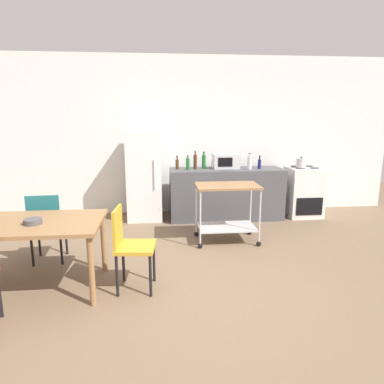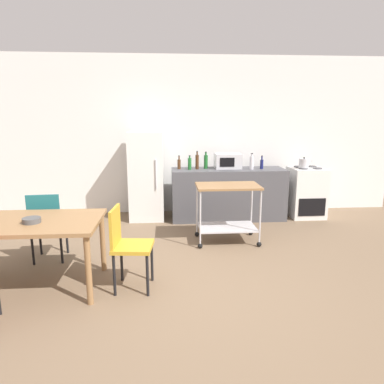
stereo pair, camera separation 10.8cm
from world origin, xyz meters
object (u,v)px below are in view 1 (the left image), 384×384
Objects in this scene: stove_oven at (303,192)px; microwave at (226,161)px; kitchen_cart at (227,204)px; fruit_bowl at (33,221)px; bottle_soda at (188,164)px; kettle at (301,163)px; bottle_hot_sauce at (250,162)px; chair_teal at (47,223)px; bottle_soy_sauce at (177,164)px; bottle_sparkling_water at (259,164)px; dining_table at (28,229)px; refrigerator at (144,176)px; chair_mustard at (129,243)px; bottle_sesame_oil at (204,161)px; bottle_wine at (195,162)px.

microwave is at bearing 176.97° from stove_oven.
kitchen_cart reaches higher than fruit_bowl.
kettle is (2.02, -0.06, -0.00)m from bottle_soda.
bottle_hot_sauce is 1.17× the size of kettle.
chair_teal is 3.59× the size of bottle_soda.
bottle_soy_sauce reaches higher than bottle_sparkling_water.
dining_table is 8.33× the size of fruit_bowl.
kettle is (3.93, 1.64, 0.48)m from chair_teal.
refrigerator is at bearing 178.40° from stove_oven.
chair_mustard is 3.07m from microwave.
chair_teal is 2.89m from bottle_sesame_oil.
bottle_sesame_oil reaches higher than chair_teal.
dining_table is 4.72× the size of bottle_wine.
bottle_soda is 2.02m from kettle.
stove_oven is 5.11× the size of fruit_bowl.
bottle_wine is (0.97, 2.55, 0.52)m from chair_mustard.
bottle_sparkling_water reaches higher than kitchen_cart.
bottle_wine reaches higher than bottle_hot_sauce.
fruit_bowl is 0.75× the size of kettle.
chair_teal is 0.85m from fruit_bowl.
bottle_sesame_oil is at bearing -1.00° from refrigerator.
dining_table is at bearing 89.43° from chair_teal.
bottle_hot_sauce is (0.40, -0.16, -0.01)m from microwave.
bottle_soda is (1.91, 1.70, 0.49)m from chair_teal.
stove_oven reaches higher than dining_table.
microwave reaches higher than bottle_sparkling_water.
bottle_sparkling_water is at bearing -11.92° from microwave.
fruit_bowl is at bearing -147.33° from kettle.
bottle_sesame_oil is 0.65× the size of microwave.
bottle_sparkling_water reaches higher than stove_oven.
kettle is at bearing -161.46° from chair_teal.
bottle_wine is at bearing 51.04° from dining_table.
bottle_hot_sauce is (0.79, -0.15, -0.01)m from bottle_sesame_oil.
bottle_soy_sauce is at bearing -177.43° from microwave.
bottle_hot_sauce is at bearing -5.07° from refrigerator.
microwave is (0.87, 0.04, 0.04)m from bottle_soy_sauce.
microwave is at bearing -24.67° from chair_mustard.
fruit_bowl is (-1.92, -2.54, -0.26)m from bottle_wine.
kitchen_cart is at bearing -46.47° from refrigerator.
bottle_hot_sauce reaches higher than fruit_bowl.
kitchen_cart is 1.98× the size of microwave.
refrigerator is 3.37× the size of microwave.
bottle_soda is (0.18, -0.08, 0.01)m from bottle_soy_sauce.
bottle_soy_sauce is (0.58, -0.04, 0.22)m from refrigerator.
chair_mustard is 3.71× the size of kettle.
stove_oven is at bearing 3.11° from bottle_sparkling_water.
stove_oven is at bearing 39.67° from kettle.
bottle_soda is 1.28m from bottle_sparkling_water.
bottle_wine is 0.56m from microwave.
kettle is at bearing -3.70° from refrigerator.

